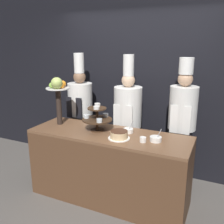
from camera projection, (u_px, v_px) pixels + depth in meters
name	position (u px, v px, depth m)	size (l,w,h in m)	color
ground_plane	(97.00, 212.00, 3.06)	(14.00, 14.00, 0.00)	#5B5651
wall_back	(137.00, 83.00, 3.87)	(10.00, 0.06, 2.80)	black
buffet_counter	(109.00, 166.00, 3.23)	(2.03, 0.67, 0.92)	brown
tiered_stand	(97.00, 117.00, 3.16)	(0.38, 0.38, 0.34)	#3D2819
fruit_pedestal	(58.00, 91.00, 3.31)	(0.32, 0.32, 0.66)	#2D231E
cake_round	(119.00, 135.00, 2.93)	(0.26, 0.26, 0.10)	white
cup_white	(143.00, 140.00, 2.82)	(0.07, 0.07, 0.06)	white
serving_bowl_near	(156.00, 139.00, 2.84)	(0.13, 0.13, 0.16)	white
serving_bowl_far	(128.00, 131.00, 3.12)	(0.12, 0.12, 0.16)	white
chef_left	(81.00, 110.00, 3.97)	(0.38, 0.38, 1.86)	#38332D
chef_center_left	(128.00, 117.00, 3.65)	(0.40, 0.40, 1.85)	black
chef_center_right	(182.00, 120.00, 3.32)	(0.36, 0.36, 1.83)	black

